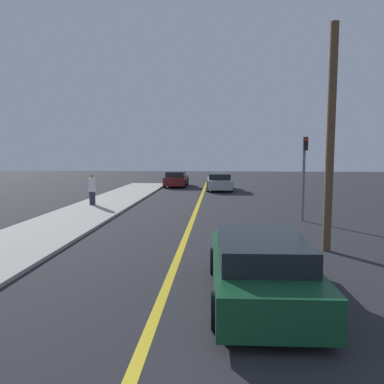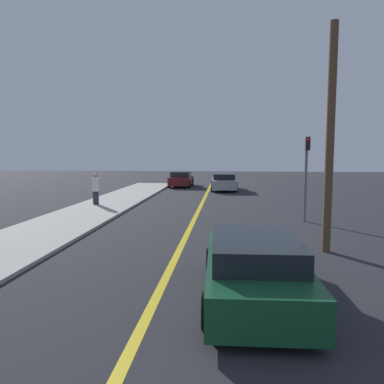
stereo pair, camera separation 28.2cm
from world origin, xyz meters
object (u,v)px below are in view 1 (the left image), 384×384
(car_ahead_center, at_px, (219,182))
(car_far_distant, at_px, (176,179))
(utility_pole, at_px, (330,140))
(pedestrian_mid_group, at_px, (92,189))
(traffic_light, at_px, (304,169))
(car_near_right_lane, at_px, (260,267))

(car_ahead_center, distance_m, car_far_distant, 4.64)
(car_ahead_center, relative_size, car_far_distant, 1.12)
(utility_pole, bearing_deg, pedestrian_mid_group, 139.66)
(traffic_light, distance_m, utility_pole, 4.94)
(car_ahead_center, bearing_deg, utility_pole, -81.94)
(traffic_light, bearing_deg, car_far_distant, 114.32)
(car_ahead_center, height_order, car_far_distant, car_ahead_center)
(car_ahead_center, distance_m, utility_pole, 18.22)
(car_near_right_lane, xyz_separation_m, car_ahead_center, (-0.75, 21.52, 0.02))
(car_far_distant, height_order, utility_pole, utility_pole)
(car_near_right_lane, distance_m, utility_pole, 5.15)
(car_far_distant, bearing_deg, utility_pole, -71.76)
(car_ahead_center, xyz_separation_m, traffic_light, (3.48, -12.95, 1.55))
(pedestrian_mid_group, relative_size, traffic_light, 0.47)
(car_far_distant, height_order, pedestrian_mid_group, pedestrian_mid_group)
(car_near_right_lane, height_order, car_far_distant, car_far_distant)
(car_near_right_lane, xyz_separation_m, pedestrian_mid_group, (-7.56, 12.18, 0.30))
(car_near_right_lane, distance_m, traffic_light, 9.13)
(utility_pole, bearing_deg, traffic_light, 85.63)
(traffic_light, bearing_deg, car_ahead_center, 105.06)
(traffic_light, xyz_separation_m, utility_pole, (-0.37, -4.82, 1.05))
(pedestrian_mid_group, height_order, utility_pole, utility_pole)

